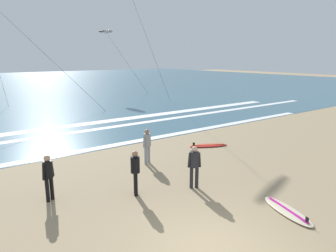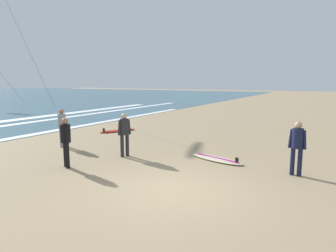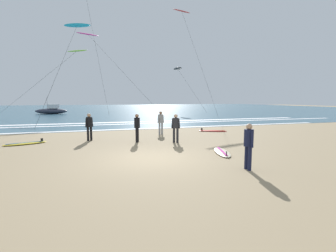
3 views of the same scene
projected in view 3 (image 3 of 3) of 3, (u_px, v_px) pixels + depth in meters
name	position (u px, v px, depth m)	size (l,w,h in m)	color
ground_plane	(151.00, 158.00, 10.07)	(160.00, 160.00, 0.00)	#9E8763
ocean_surface	(101.00, 109.00, 61.92)	(140.00, 90.00, 0.01)	#386075
wave_foam_shoreline	(113.00, 130.00, 19.41)	(39.66, 0.60, 0.01)	white
wave_foam_mid_break	(97.00, 125.00, 23.01)	(56.77, 0.66, 0.01)	white
wave_foam_outer_break	(105.00, 123.00, 25.19)	(46.75, 1.05, 0.01)	white
surfer_mid_group	(137.00, 125.00, 13.77)	(0.32, 0.49, 1.60)	black
surfer_background_far	(176.00, 126.00, 13.64)	(0.48, 0.34, 1.60)	#232328
surfer_foreground_main	(249.00, 142.00, 8.37)	(0.32, 0.51, 1.60)	#141938
surfer_right_near	(161.00, 121.00, 16.77)	(0.51, 0.32, 1.60)	gray
surfer_left_far	(89.00, 124.00, 14.25)	(0.48, 0.34, 1.60)	black
surfboard_right_spare	(213.00, 131.00, 18.48)	(2.15, 1.45, 0.25)	red
surfboard_near_water	(25.00, 143.00, 13.22)	(2.18, 1.29, 0.25)	yellow
surfboard_left_pile	(222.00, 152.00, 11.09)	(1.19, 2.18, 0.25)	beige
kite_cyan_low_near	(77.00, 26.00, 28.86)	(4.88, 10.52, 11.31)	#23A8C6
kite_lime_high_left	(77.00, 51.00, 34.12)	(12.28, 2.42, 9.34)	#70C628
kite_red_high_right	(182.00, 12.00, 36.30)	(6.07, 4.50, 15.63)	red
kite_black_mid_center	(178.00, 69.00, 42.80)	(5.57, 3.24, 7.94)	black
kite_magenta_far_left	(88.00, 35.00, 34.40)	(10.81, 8.37, 11.72)	#CC2384
offshore_boat	(51.00, 111.00, 40.44)	(5.46, 2.97, 2.70)	#2D3342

